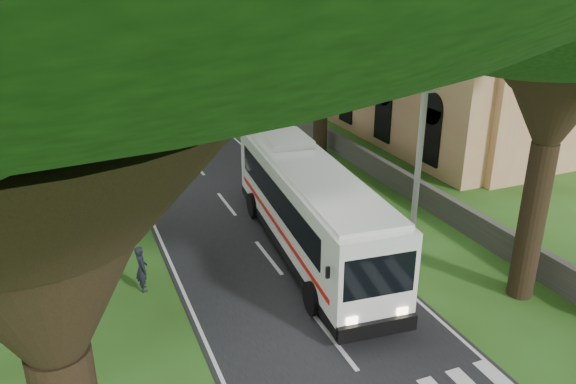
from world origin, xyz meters
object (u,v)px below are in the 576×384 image
(pole_mid, at_px, (251,74))
(pole_far, at_px, (186,41))
(church, at_px, (440,62))
(pole_near, at_px, (419,159))
(distant_car_a, at_px, (105,87))
(distant_car_b, at_px, (115,67))
(distant_car_c, at_px, (133,53))
(coach_bus, at_px, (309,206))
(pedestrian, at_px, (142,268))

(pole_mid, xyz_separation_m, pole_far, (0.00, 20.00, 0.00))
(church, bearing_deg, pole_near, -128.50)
(church, bearing_deg, pole_far, 116.82)
(distant_car_a, distance_m, distant_car_b, 11.73)
(distant_car_c, bearing_deg, pole_mid, 76.47)
(pole_mid, bearing_deg, coach_bus, -101.72)
(church, height_order, distant_car_a, church)
(church, xyz_separation_m, pole_mid, (-12.36, 4.45, -0.73))
(distant_car_c, bearing_deg, pole_far, 81.29)
(pole_near, distance_m, pole_far, 40.00)
(church, xyz_separation_m, pole_near, (-12.36, -15.55, -0.73))
(pole_mid, distance_m, distant_car_b, 29.49)
(pole_far, xyz_separation_m, coach_bus, (-3.74, -38.02, -2.13))
(church, height_order, distant_car_b, church)
(pole_mid, relative_size, distant_car_b, 2.27)
(pole_mid, distance_m, coach_bus, 18.52)
(pole_mid, xyz_separation_m, distant_car_a, (-8.50, 17.06, -3.41))
(pole_mid, height_order, distant_car_b, pole_mid)
(coach_bus, relative_size, distant_car_c, 2.90)
(pole_near, distance_m, pole_mid, 20.00)
(church, height_order, pole_near, church)
(coach_bus, relative_size, pedestrian, 7.37)
(coach_bus, height_order, distant_car_b, coach_bus)
(pole_near, height_order, distant_car_c, pole_near)
(church, bearing_deg, distant_car_b, 119.50)
(pole_far, distance_m, distant_car_b, 11.25)
(pole_near, xyz_separation_m, distant_car_a, (-8.50, 37.06, -3.41))
(coach_bus, distance_m, distant_car_b, 46.69)
(distant_car_b, distance_m, distant_car_c, 10.40)
(pole_mid, xyz_separation_m, distant_car_c, (-3.03, 38.44, -3.50))
(pedestrian, bearing_deg, pole_far, -20.73)
(pole_far, bearing_deg, pole_mid, -90.00)
(church, xyz_separation_m, distant_car_b, (-18.70, 33.04, -4.30))
(pole_near, xyz_separation_m, coach_bus, (-3.74, 1.98, -2.13))
(church, relative_size, pole_near, 3.00)
(pole_far, bearing_deg, distant_car_c, 99.33)
(coach_bus, bearing_deg, pedestrian, -170.91)
(pole_near, bearing_deg, distant_car_b, 97.43)
(coach_bus, bearing_deg, pole_far, 89.46)
(pole_far, bearing_deg, distant_car_a, -160.93)
(pole_near, bearing_deg, church, 51.50)
(pole_mid, distance_m, pole_far, 20.00)
(pole_near, relative_size, pedestrian, 4.50)
(distant_car_a, bearing_deg, coach_bus, 90.45)
(pole_far, relative_size, coach_bus, 0.61)
(coach_bus, bearing_deg, pole_mid, 83.36)
(pole_mid, distance_m, pedestrian, 21.57)
(distant_car_a, bearing_deg, pole_near, 95.63)
(coach_bus, distance_m, distant_car_a, 35.42)
(pole_far, xyz_separation_m, distant_car_c, (-3.03, 18.44, -3.50))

